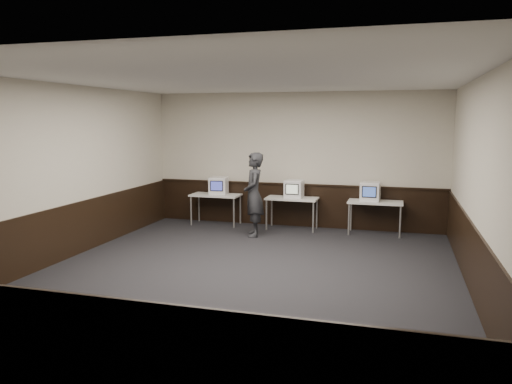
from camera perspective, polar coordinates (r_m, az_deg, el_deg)
floor at (r=8.44m, az=-1.10°, el=-9.35°), size 8.00×8.00×0.00m
ceiling at (r=8.07m, az=-1.16°, el=12.86°), size 8.00×8.00×0.00m
back_wall at (r=11.96m, az=4.57°, el=3.67°), size 7.00×0.00×7.00m
front_wall at (r=4.49m, az=-16.50°, el=-4.35°), size 7.00×0.00×7.00m
left_wall at (r=9.72m, az=-21.25°, el=2.08°), size 0.00×8.00×8.00m
right_wall at (r=7.82m, az=24.18°, el=0.53°), size 0.00×8.00×8.00m
wainscot_back at (r=12.08m, az=4.49°, el=-1.55°), size 6.98×0.04×1.00m
wainscot_front at (r=4.86m, az=-15.81°, el=-17.07°), size 6.98×0.04×1.00m
wainscot_left at (r=9.88m, az=-20.83°, el=-4.28°), size 0.04×7.98×1.00m
wainscot_right at (r=8.02m, az=23.57°, el=-7.27°), size 0.04×7.98×1.00m
wainscot_rail at (r=11.98m, az=4.50°, el=0.89°), size 6.98×0.06×0.04m
desk_left at (r=12.21m, az=-4.63°, el=-0.59°), size 1.20×0.60×0.75m
desk_center at (r=11.68m, az=4.13°, el=-0.99°), size 1.20×0.60×0.75m
desk_right at (r=11.45m, az=13.47°, el=-1.39°), size 1.20×0.60×0.75m
emac_left at (r=12.19m, az=-4.30°, el=0.73°), size 0.47×0.50×0.42m
emac_center at (r=11.64m, az=4.37°, el=0.36°), size 0.42×0.45×0.41m
emac_right at (r=11.43m, az=12.93°, el=0.06°), size 0.44×0.48×0.42m
person at (r=10.94m, az=-0.26°, el=-0.30°), size 0.64×0.78×1.85m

